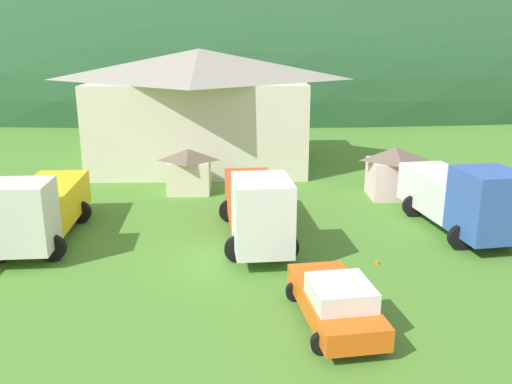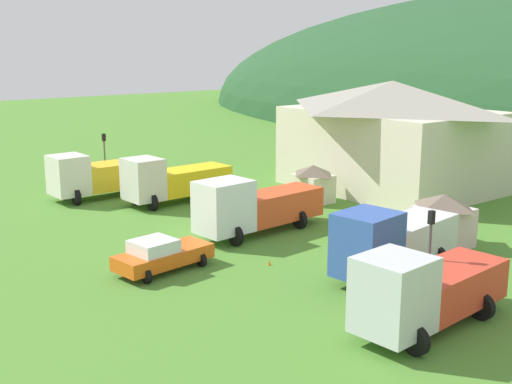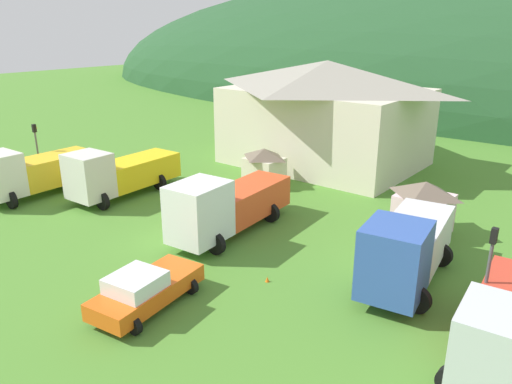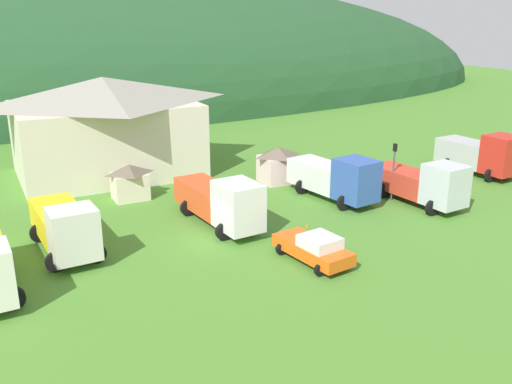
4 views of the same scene
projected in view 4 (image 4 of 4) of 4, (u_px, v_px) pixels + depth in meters
ground_plane at (221, 239)px, 34.31m from camera, size 200.00×200.00×0.00m
forested_hill_backdrop at (57, 99)px, 87.73m from camera, size 162.73×60.00×37.94m
depot_building at (106, 125)px, 46.75m from camera, size 15.28×11.43×8.09m
play_shed_cream at (130, 181)px, 41.15m from camera, size 2.63×2.26×2.61m
play_shed_pink at (278, 164)px, 45.21m from camera, size 2.89×2.66×2.88m
flatbed_truck_yellow at (65, 226)px, 31.89m from camera, size 3.49×7.83×3.34m
heavy_rig_white at (222, 201)px, 35.79m from camera, size 3.48×8.52×3.45m
box_truck_blue at (336, 177)px, 40.74m from camera, size 3.79×7.83×3.45m
tow_truck_silver at (423, 183)px, 39.77m from camera, size 3.51×7.72×3.37m
crane_truck_red at (482, 154)px, 47.07m from camera, size 3.64×7.15×3.67m
service_pickup_orange at (314, 248)px, 30.94m from camera, size 2.83×5.08×1.66m
traffic_light_east at (394, 166)px, 40.48m from camera, size 0.20×0.32×4.22m
traffic_cone_near_pickup at (307, 227)px, 36.22m from camera, size 0.36×0.36×0.49m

